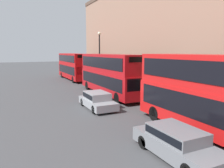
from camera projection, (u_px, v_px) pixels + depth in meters
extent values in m
cube|color=red|center=(216.00, 111.00, 11.62)|extent=(2.55, 10.78, 2.28)
cube|color=red|center=(219.00, 73.00, 11.32)|extent=(2.50, 10.56, 1.84)
cube|color=black|center=(216.00, 106.00, 11.58)|extent=(2.59, 9.92, 1.28)
cube|color=black|center=(219.00, 71.00, 11.31)|extent=(2.59, 9.92, 1.10)
cylinder|color=black|center=(155.00, 114.00, 14.67)|extent=(0.30, 1.00, 1.00)
cylinder|color=black|center=(181.00, 110.00, 15.63)|extent=(0.30, 1.00, 1.00)
cube|color=#A80F14|center=(110.00, 82.00, 23.51)|extent=(2.55, 11.29, 2.13)
cube|color=#A80F14|center=(110.00, 63.00, 23.22)|extent=(2.50, 11.07, 1.86)
cube|color=black|center=(110.00, 79.00, 23.48)|extent=(2.59, 10.39, 1.19)
cube|color=black|center=(110.00, 62.00, 23.20)|extent=(2.59, 10.39, 1.12)
cube|color=black|center=(138.00, 85.00, 18.44)|extent=(2.17, 0.06, 1.06)
cube|color=black|center=(139.00, 60.00, 18.13)|extent=(1.78, 0.06, 0.45)
cylinder|color=black|center=(118.00, 98.00, 19.56)|extent=(0.30, 1.00, 1.00)
cylinder|color=black|center=(139.00, 96.00, 20.52)|extent=(0.30, 1.00, 1.00)
cylinder|color=black|center=(88.00, 85.00, 26.77)|extent=(0.30, 1.00, 1.00)
cylinder|color=black|center=(104.00, 84.00, 27.74)|extent=(0.30, 1.00, 1.00)
cube|color=#B20C0F|center=(74.00, 71.00, 36.03)|extent=(2.55, 10.66, 2.22)
cube|color=#B20C0F|center=(73.00, 59.00, 35.74)|extent=(2.50, 10.44, 1.71)
cube|color=black|center=(74.00, 69.00, 35.99)|extent=(2.59, 9.80, 1.25)
cube|color=black|center=(73.00, 58.00, 35.73)|extent=(2.59, 9.80, 1.03)
cube|color=black|center=(84.00, 71.00, 31.24)|extent=(2.17, 0.06, 1.11)
cube|color=black|center=(84.00, 56.00, 30.94)|extent=(1.78, 0.06, 0.41)
cylinder|color=black|center=(74.00, 80.00, 32.37)|extent=(0.30, 1.00, 1.00)
cylinder|color=black|center=(88.00, 79.00, 33.33)|extent=(0.30, 1.00, 1.00)
cylinder|color=black|center=(62.00, 75.00, 39.01)|extent=(0.30, 1.00, 1.00)
cylinder|color=black|center=(74.00, 74.00, 39.98)|extent=(0.30, 1.00, 1.00)
cube|color=slate|center=(178.00, 147.00, 9.53)|extent=(1.82, 4.54, 0.66)
cube|color=slate|center=(176.00, 133.00, 9.54)|extent=(1.60, 2.50, 0.50)
cube|color=black|center=(176.00, 133.00, 9.54)|extent=(1.63, 2.37, 0.32)
cylinder|color=black|center=(219.00, 162.00, 8.61)|extent=(0.22, 0.64, 0.64)
cylinder|color=black|center=(143.00, 142.00, 10.51)|extent=(0.22, 0.64, 0.64)
cylinder|color=black|center=(170.00, 136.00, 11.19)|extent=(0.22, 0.64, 0.64)
cube|color=gray|center=(98.00, 103.00, 17.87)|extent=(1.86, 4.26, 0.57)
cube|color=gray|center=(97.00, 96.00, 17.87)|extent=(1.64, 2.34, 0.58)
cube|color=black|center=(97.00, 95.00, 17.87)|extent=(1.68, 2.22, 0.37)
cylinder|color=black|center=(94.00, 110.00, 16.32)|extent=(0.22, 0.64, 0.64)
cylinder|color=black|center=(114.00, 107.00, 17.03)|extent=(0.22, 0.64, 0.64)
cylinder|color=black|center=(83.00, 102.00, 18.75)|extent=(0.22, 0.64, 0.64)
cylinder|color=black|center=(100.00, 100.00, 19.45)|extent=(0.22, 0.64, 0.64)
cylinder|color=black|center=(100.00, 60.00, 30.10)|extent=(0.18, 0.18, 6.83)
sphere|color=beige|center=(99.00, 33.00, 29.56)|extent=(0.44, 0.44, 0.44)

